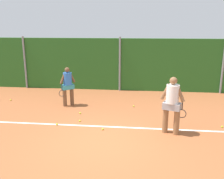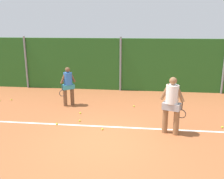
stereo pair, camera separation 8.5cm
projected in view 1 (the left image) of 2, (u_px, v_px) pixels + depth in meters
ground_plane at (110, 120)px, 9.20m from camera, size 27.41×27.41×0.00m
hedge_fence_backdrop at (120, 65)px, 13.10m from camera, size 17.82×0.25×2.71m
fence_post_left at (25, 63)px, 13.47m from camera, size 0.10×0.10×2.80m
fence_post_center at (120, 64)px, 12.92m from camera, size 0.10×0.10×2.80m
fence_post_right at (223, 66)px, 12.37m from camera, size 0.10×0.10×2.80m
court_baseline_paint at (108, 127)px, 8.56m from camera, size 13.02×0.10×0.01m
player_foreground_near at (172, 102)px, 7.80m from camera, size 0.82×0.49×1.85m
player_midcourt at (68, 84)px, 10.59m from camera, size 0.61×0.57×1.67m
tennis_ball_0 at (134, 106)px, 10.61m from camera, size 0.07×0.07×0.07m
tennis_ball_2 at (11, 100)px, 11.49m from camera, size 0.07×0.07×0.07m
tennis_ball_4 at (80, 121)px, 9.00m from camera, size 0.07×0.07×0.07m
tennis_ball_5 at (57, 124)px, 8.69m from camera, size 0.07×0.07×0.07m
tennis_ball_6 at (222, 127)px, 8.48m from camera, size 0.07×0.07×0.07m
tennis_ball_7 at (103, 129)px, 8.29m from camera, size 0.07×0.07×0.07m
tennis_ball_10 at (80, 113)px, 9.78m from camera, size 0.07×0.07×0.07m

